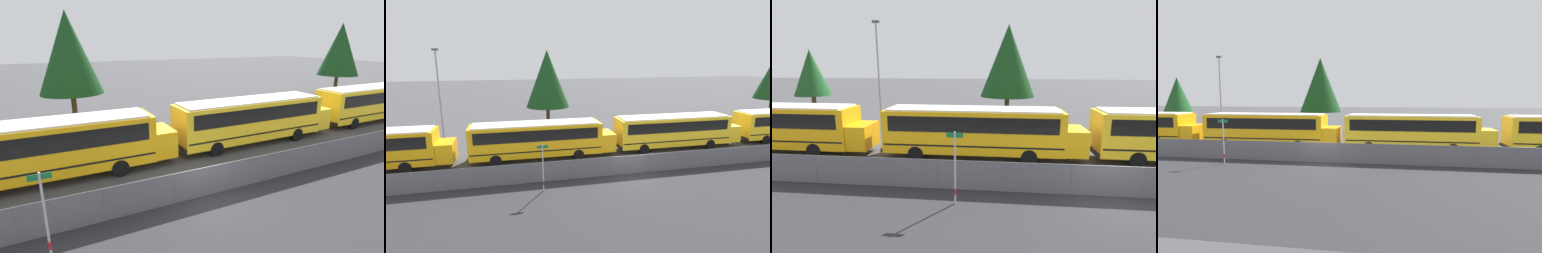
# 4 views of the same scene
# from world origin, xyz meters

# --- Properties ---
(ground_plane) EXTENTS (200.00, 200.00, 0.00)m
(ground_plane) POSITION_xyz_m (0.00, 0.00, 0.00)
(ground_plane) COLOR #424244
(road_strip) EXTENTS (98.67, 12.00, 0.01)m
(road_strip) POSITION_xyz_m (0.00, -6.00, 0.00)
(road_strip) COLOR #2B2B2D
(road_strip) RESTS_ON ground_plane
(fence) EXTENTS (64.74, 0.07, 1.45)m
(fence) POSITION_xyz_m (0.00, -0.00, 0.74)
(fence) COLOR #9EA0A5
(fence) RESTS_ON ground_plane
(school_bus_1) EXTENTS (12.42, 2.62, 3.17)m
(school_bus_1) POSITION_xyz_m (-6.17, 5.09, 1.88)
(school_bus_1) COLOR #EDA80F
(school_bus_1) RESTS_ON ground_plane
(school_bus_2) EXTENTS (12.42, 2.62, 3.17)m
(school_bus_2) POSITION_xyz_m (6.79, 5.31, 1.88)
(school_bus_2) COLOR yellow
(school_bus_2) RESTS_ON ground_plane
(street_sign) EXTENTS (0.70, 0.09, 3.18)m
(street_sign) POSITION_xyz_m (-6.65, -1.48, 1.68)
(street_sign) COLOR #B7B7BC
(street_sign) RESTS_ON ground_plane
(light_pole) EXTENTS (0.60, 0.24, 9.40)m
(light_pole) POSITION_xyz_m (-15.26, 12.14, 5.09)
(light_pole) COLOR gray
(light_pole) RESTS_ON ground_plane
(tree_1) EXTENTS (5.13, 5.13, 9.42)m
(tree_1) POSITION_xyz_m (-4.03, 15.85, 6.07)
(tree_1) COLOR #51381E
(tree_1) RESTS_ON ground_plane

